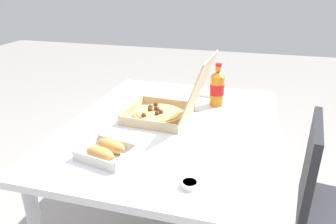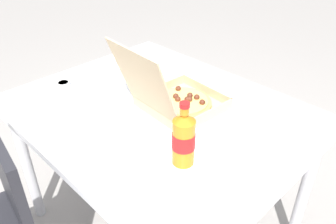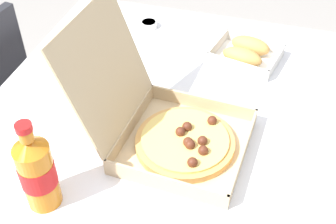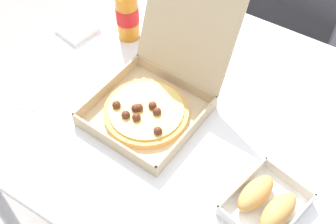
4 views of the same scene
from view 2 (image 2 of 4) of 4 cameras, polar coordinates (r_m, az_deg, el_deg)
name	(u,v)px [view 2 (image 2 of 4)]	position (r m, az deg, el deg)	size (l,w,h in m)	color
dining_table	(159,125)	(1.42, -1.55, -2.18)	(1.16, 0.94, 0.71)	white
pizza_box_open	(176,99)	(1.35, 1.36, 2.10)	(0.31, 0.40, 0.32)	tan
bread_side_box	(135,65)	(1.69, -5.59, 7.80)	(0.19, 0.22, 0.06)	white
cola_bottle	(184,139)	(1.06, 2.62, -4.44)	(0.07, 0.07, 0.22)	orange
paper_menu	(276,132)	(1.31, 17.52, -3.17)	(0.21, 0.15, 0.00)	white
napkin_pile	(236,172)	(1.09, 11.28, -9.71)	(0.11, 0.11, 0.02)	white
dipping_sauce_cup	(63,84)	(1.61, -17.01, 4.49)	(0.06, 0.06, 0.02)	white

